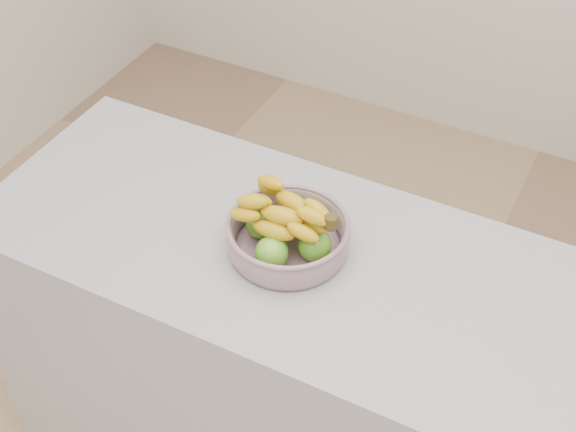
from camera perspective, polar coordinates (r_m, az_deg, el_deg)
name	(u,v)px	position (r m, az deg, el deg)	size (l,w,h in m)	color
counter	(388,415)	(2.05, 7.14, -13.88)	(2.00, 0.60, 0.90)	gray
fruit_bowl	(288,233)	(1.73, -0.01, -1.23)	(0.27, 0.27, 0.15)	#8994A4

